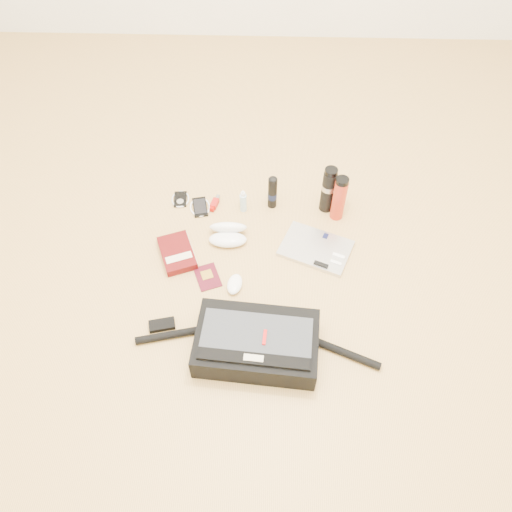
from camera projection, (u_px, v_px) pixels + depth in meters
The scene contains 14 objects.
ground at pixel (253, 286), 2.07m from camera, with size 4.00×4.00×0.00m, color tan.
messenger_bag at pixel (256, 343), 1.85m from camera, with size 0.93×0.32×0.13m.
laptop at pixel (316, 248), 2.18m from camera, with size 0.35×0.30×0.03m.
book at pixel (177, 253), 2.16m from camera, with size 0.20×0.24×0.04m.
passport at pixel (208, 277), 2.10m from camera, with size 0.13×0.15×0.01m.
mouse at pixel (235, 284), 2.06m from camera, with size 0.08×0.11×0.03m.
sunglasses_case at pixel (228, 234), 2.20m from camera, with size 0.17×0.14×0.10m.
ipod at pixel (180, 199), 2.37m from camera, with size 0.09×0.10×0.01m.
phone at pixel (200, 207), 2.34m from camera, with size 0.11×0.13×0.01m.
inhaler at pixel (215, 203), 2.35m from camera, with size 0.04×0.10×0.03m.
spray_bottle at pixel (243, 202), 2.30m from camera, with size 0.04×0.04×0.12m.
aerosol_can at pixel (272, 192), 2.28m from camera, with size 0.05×0.05×0.18m.
thermos_black at pixel (328, 189), 2.25m from camera, with size 0.07×0.07×0.24m.
thermos_red at pixel (339, 198), 2.22m from camera, with size 0.08×0.08×0.23m.
Camera 1 is at (0.05, -1.17, 1.72)m, focal length 35.00 mm.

